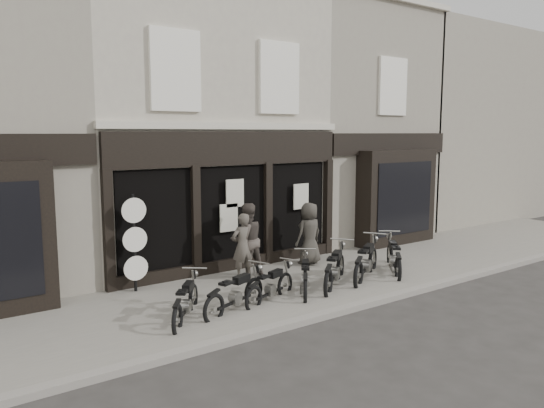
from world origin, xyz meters
TOP-DOWN VIEW (x-y plane):
  - ground_plane at (0.00, 0.00)m, footprint 90.00×90.00m
  - pavement at (0.00, 0.90)m, footprint 30.00×4.20m
  - kerb at (0.00, -1.25)m, footprint 30.00×0.25m
  - central_building at (0.00, 5.95)m, footprint 7.30×6.22m
  - neighbour_right at (6.35, 5.90)m, footprint 5.60×6.73m
  - filler_right at (14.50, 6.00)m, footprint 11.00×6.00m
  - motorcycle_0 at (-2.83, 0.19)m, footprint 1.47×1.66m
  - motorcycle_1 at (-1.73, 0.04)m, footprint 1.95×1.01m
  - motorcycle_2 at (-0.73, 0.15)m, footprint 1.79×0.92m
  - motorcycle_3 at (0.34, 0.20)m, footprint 1.47×1.69m
  - motorcycle_4 at (1.24, 0.15)m, footprint 1.98×1.60m
  - motorcycle_5 at (2.38, 0.18)m, footprint 2.12×1.48m
  - motorcycle_6 at (3.46, 0.19)m, footprint 1.65×1.84m
  - man_left at (-0.30, 1.96)m, footprint 0.63×0.42m
  - man_centre at (-0.05, 2.14)m, footprint 0.95×0.74m
  - man_right at (2.08, 2.14)m, footprint 0.92×0.65m
  - advert_sign_post at (-2.97, 2.52)m, footprint 0.60×0.38m

SIDE VIEW (x-z plane):
  - ground_plane at x=0.00m, z-range 0.00..0.00m
  - pavement at x=0.00m, z-range 0.00..0.12m
  - kerb at x=0.00m, z-range 0.00..0.13m
  - motorcycle_2 at x=-0.73m, z-range -0.09..0.81m
  - motorcycle_0 at x=-2.83m, z-range -0.10..0.86m
  - motorcycle_3 at x=0.34m, z-range -0.10..0.87m
  - motorcycle_1 at x=-1.73m, z-range -0.10..0.88m
  - motorcycle_6 at x=3.46m, z-range -0.11..0.96m
  - motorcycle_4 at x=1.24m, z-range -0.11..0.99m
  - motorcycle_5 at x=2.38m, z-range -0.12..1.01m
  - man_left at x=-0.30m, z-range 0.12..1.83m
  - man_right at x=2.08m, z-range 0.12..1.90m
  - man_centre at x=-0.05m, z-range 0.12..2.05m
  - advert_sign_post at x=-2.97m, z-range -0.03..2.41m
  - neighbour_right at x=6.35m, z-range -0.13..8.21m
  - central_building at x=0.00m, z-range -0.09..8.25m
  - filler_right at x=14.50m, z-range 0.00..8.20m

